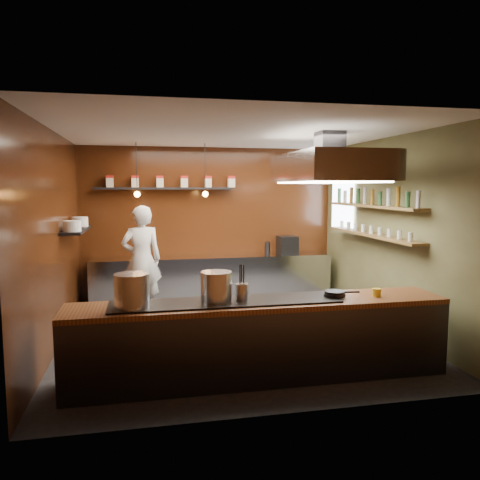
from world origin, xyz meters
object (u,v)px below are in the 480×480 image
object	(u,v)px
stockpot_large	(132,291)
stockpot_small	(216,286)
extractor_hood	(329,167)
chef	(142,260)
espresso_machine	(287,245)

from	to	relation	value
stockpot_large	stockpot_small	bearing A→B (deg)	6.11
extractor_hood	stockpot_small	xyz separation A→B (m)	(-1.81, -1.17, -1.40)
extractor_hood	stockpot_large	bearing A→B (deg)	-155.15
extractor_hood	stockpot_small	bearing A→B (deg)	-147.14
stockpot_large	chef	world-z (taller)	chef
stockpot_small	chef	world-z (taller)	chef
stockpot_small	espresso_machine	distance (m)	4.18
stockpot_small	chef	xyz separation A→B (m)	(-0.84, 3.18, -0.15)
stockpot_small	espresso_machine	world-z (taller)	stockpot_small
extractor_hood	espresso_machine	xyz separation A→B (m)	(0.18, 2.51, -1.43)
espresso_machine	chef	distance (m)	2.88
stockpot_small	extractor_hood	bearing A→B (deg)	32.86
chef	stockpot_large	bearing A→B (deg)	79.29
stockpot_large	chef	bearing A→B (deg)	88.47
extractor_hood	stockpot_small	world-z (taller)	extractor_hood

